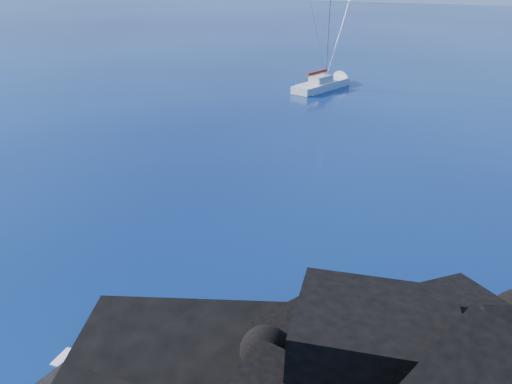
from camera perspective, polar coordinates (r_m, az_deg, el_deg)
surf_foam at (r=18.47m, az=-4.06°, el=-18.57°), size 10.00×8.00×0.06m
sailboat at (r=57.94m, az=7.64°, el=11.63°), size 5.50×11.62×11.96m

